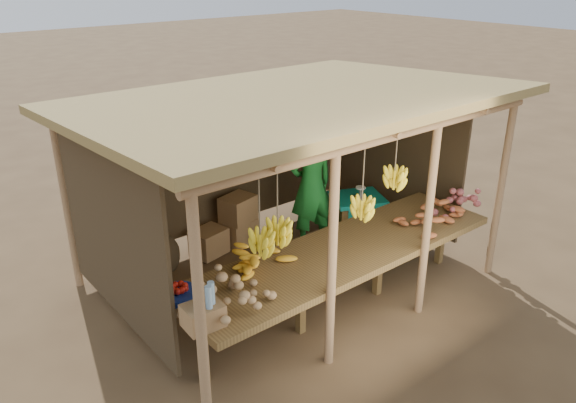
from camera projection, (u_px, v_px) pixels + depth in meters
ground at (288, 278)px, 7.08m from camera, size 60.00×60.00×0.00m
stall_structure at (282, 132)px, 6.29m from camera, size 4.70×3.50×2.43m
counter at (343, 254)px, 6.11m from camera, size 3.90×1.05×0.80m
potato_heap at (228, 292)px, 4.97m from camera, size 0.94×0.66×0.36m
sweet_potato_heap at (437, 209)px, 6.66m from camera, size 0.97×0.72×0.35m
onion_heap at (452, 192)px, 7.11m from camera, size 0.94×0.58×0.36m
banana_pile at (258, 250)px, 5.71m from camera, size 0.60×0.40×0.35m
tomato_basin at (178, 296)px, 5.10m from camera, size 0.37×0.37×0.20m
bottle_box at (203, 310)px, 4.76m from camera, size 0.34×0.28×0.42m
vendor at (311, 185)px, 7.50m from camera, size 0.71×0.50×1.83m
tarp_crate at (356, 216)px, 7.96m from camera, size 0.89×0.85×0.84m
carton_stack at (229, 227)px, 7.70m from camera, size 1.00×0.45×0.71m
burlap_sacks at (149, 256)px, 7.09m from camera, size 0.81×0.43×0.57m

